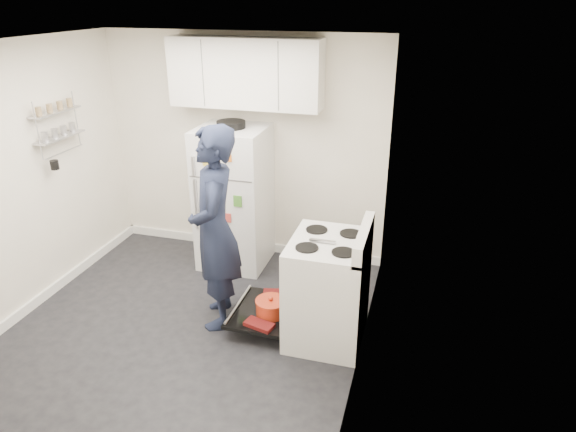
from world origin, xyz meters
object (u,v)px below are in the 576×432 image
(electric_range, at_px, (326,290))
(refrigerator, at_px, (234,197))
(open_oven_door, at_px, (266,309))
(person, at_px, (215,229))

(electric_range, xyz_separation_m, refrigerator, (-1.27, 1.10, 0.32))
(open_oven_door, bearing_deg, person, -179.96)
(person, bearing_deg, electric_range, 70.84)
(electric_range, relative_size, person, 0.59)
(electric_range, relative_size, refrigerator, 0.67)
(person, bearing_deg, open_oven_door, 69.75)
(refrigerator, relative_size, person, 0.87)
(electric_range, bearing_deg, person, -178.88)
(electric_range, bearing_deg, refrigerator, 139.22)
(electric_range, height_order, refrigerator, refrigerator)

